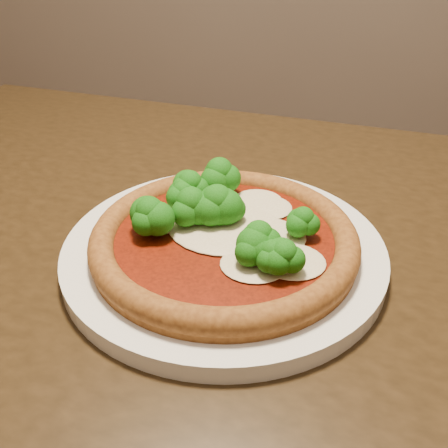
# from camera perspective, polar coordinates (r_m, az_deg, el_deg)

# --- Properties ---
(dining_table) EXTENTS (1.20, 0.87, 0.75)m
(dining_table) POSITION_cam_1_polar(r_m,az_deg,el_deg) (0.61, -1.98, -9.24)
(dining_table) COLOR black
(dining_table) RESTS_ON floor
(plate) EXTENTS (0.32, 0.32, 0.02)m
(plate) POSITION_cam_1_polar(r_m,az_deg,el_deg) (0.50, 0.00, -3.02)
(plate) COLOR silver
(plate) RESTS_ON dining_table
(pizza) EXTENTS (0.26, 0.26, 0.06)m
(pizza) POSITION_cam_1_polar(r_m,az_deg,el_deg) (0.48, -0.04, -0.77)
(pizza) COLOR brown
(pizza) RESTS_ON plate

